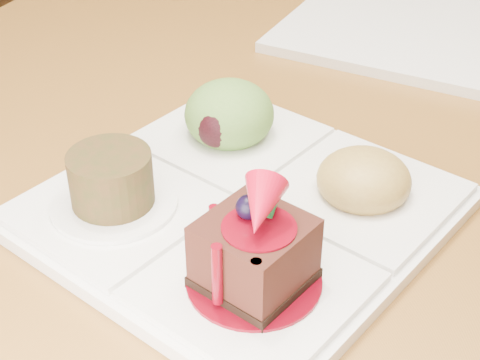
% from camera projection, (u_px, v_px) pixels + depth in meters
% --- Properties ---
extents(dining_table, '(1.00, 1.80, 0.75)m').
position_uv_depth(dining_table, '(429.00, 35.00, 1.04)').
color(dining_table, brown).
rests_on(dining_table, ground).
extents(sampler_plate, '(0.35, 0.35, 0.11)m').
position_uv_depth(sampler_plate, '(242.00, 190.00, 0.58)').
color(sampler_plate, white).
rests_on(sampler_plate, dining_table).
extents(second_plate, '(0.30, 0.30, 0.01)m').
position_uv_depth(second_plate, '(416.00, 25.00, 0.89)').
color(second_plate, white).
rests_on(second_plate, dining_table).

